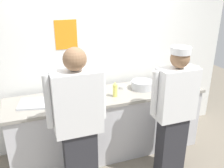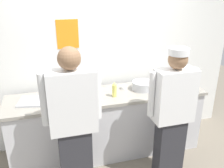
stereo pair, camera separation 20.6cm
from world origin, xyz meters
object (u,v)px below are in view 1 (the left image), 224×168
(squeeze_bottle_secondary, at_px, (115,90))
(ramekin_red_sauce, at_px, (97,93))
(squeeze_bottle_primary, at_px, (183,81))
(ramekin_green_sauce, at_px, (65,93))
(chef_near_left, at_px, (79,124))
(mixing_bowl_steel, at_px, (142,85))
(sheet_tray, at_px, (40,103))
(plate_stack_rear, at_px, (167,82))
(plate_stack_front, at_px, (83,99))
(deli_cup, at_px, (86,90))
(chef_center, at_px, (174,111))
(ramekin_orange_sauce, at_px, (123,87))
(chefs_knife, at_px, (87,94))

(squeeze_bottle_secondary, height_order, ramekin_red_sauce, squeeze_bottle_secondary)
(squeeze_bottle_primary, relative_size, ramekin_green_sauce, 1.80)
(ramekin_red_sauce, bearing_deg, chef_near_left, -121.00)
(mixing_bowl_steel, bearing_deg, sheet_tray, -179.20)
(chef_near_left, height_order, plate_stack_rear, chef_near_left)
(chef_near_left, relative_size, squeeze_bottle_secondary, 8.69)
(plate_stack_front, xyz_separation_m, deli_cup, (0.10, 0.21, 0.02))
(chef_center, xyz_separation_m, plate_stack_rear, (0.34, 0.71, 0.07))
(plate_stack_front, xyz_separation_m, mixing_bowl_steel, (0.89, 0.12, 0.03))
(mixing_bowl_steel, distance_m, sheet_tray, 1.40)
(deli_cup, bearing_deg, sheet_tray, -169.12)
(ramekin_orange_sauce, bearing_deg, chef_center, -65.76)
(sheet_tray, bearing_deg, deli_cup, 10.88)
(chef_center, bearing_deg, ramekin_orange_sauce, 114.24)
(plate_stack_rear, height_order, squeeze_bottle_secondary, squeeze_bottle_secondary)
(ramekin_green_sauce, bearing_deg, mixing_bowl_steel, -7.92)
(squeeze_bottle_secondary, bearing_deg, ramekin_orange_sauce, 46.18)
(plate_stack_front, relative_size, squeeze_bottle_secondary, 1.24)
(plate_stack_rear, xyz_separation_m, sheet_tray, (-1.83, -0.05, -0.02))
(squeeze_bottle_secondary, height_order, deli_cup, squeeze_bottle_secondary)
(plate_stack_front, bearing_deg, plate_stack_rear, 6.34)
(squeeze_bottle_secondary, relative_size, ramekin_orange_sauce, 2.13)
(plate_stack_rear, relative_size, ramekin_red_sauce, 2.25)
(chef_near_left, distance_m, mixing_bowl_steel, 1.25)
(chef_near_left, relative_size, deli_cup, 16.84)
(plate_stack_rear, distance_m, ramekin_green_sauce, 1.50)
(ramekin_red_sauce, distance_m, deli_cup, 0.16)
(squeeze_bottle_primary, height_order, deli_cup, squeeze_bottle_primary)
(plate_stack_front, height_order, mixing_bowl_steel, mixing_bowl_steel)
(chef_near_left, bearing_deg, sheet_tray, 118.06)
(chef_center, distance_m, squeeze_bottle_primary, 0.76)
(chef_center, relative_size, squeeze_bottle_primary, 9.12)
(plate_stack_front, relative_size, ramekin_green_sauce, 2.48)
(ramekin_red_sauce, height_order, chefs_knife, ramekin_red_sauce)
(squeeze_bottle_primary, distance_m, chefs_knife, 1.39)
(squeeze_bottle_secondary, bearing_deg, chef_center, -45.71)
(squeeze_bottle_secondary, bearing_deg, ramekin_green_sauce, 156.36)
(ramekin_green_sauce, xyz_separation_m, chefs_knife, (0.27, -0.08, -0.02))
(ramekin_green_sauce, bearing_deg, ramekin_red_sauce, -19.54)
(mixing_bowl_steel, xyz_separation_m, squeeze_bottle_primary, (0.59, -0.12, 0.03))
(chef_near_left, relative_size, mixing_bowl_steel, 5.76)
(plate_stack_rear, xyz_separation_m, squeeze_bottle_secondary, (-0.88, -0.15, 0.06))
(sheet_tray, distance_m, ramekin_red_sauce, 0.74)
(sheet_tray, bearing_deg, plate_stack_front, -10.67)
(squeeze_bottle_primary, height_order, squeeze_bottle_secondary, squeeze_bottle_secondary)
(squeeze_bottle_primary, bearing_deg, chef_near_left, -161.79)
(chef_near_left, bearing_deg, ramekin_red_sauce, 59.00)
(plate_stack_front, xyz_separation_m, ramekin_green_sauce, (-0.17, 0.26, -0.01))
(squeeze_bottle_secondary, bearing_deg, plate_stack_rear, 9.60)
(ramekin_orange_sauce, distance_m, deli_cup, 0.54)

